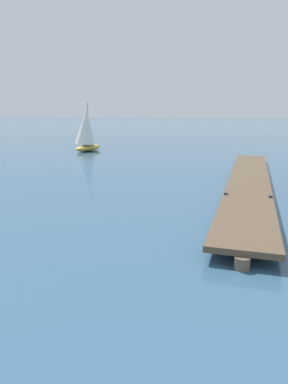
% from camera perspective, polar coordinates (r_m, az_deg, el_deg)
% --- Properties ---
extents(floating_dock, '(3.27, 18.73, 0.53)m').
position_cam_1_polar(floating_dock, '(17.31, 16.54, 1.83)').
color(floating_dock, brown).
rests_on(floating_dock, ground).
extents(distant_sailboat, '(2.39, 3.62, 4.26)m').
position_cam_1_polar(distant_sailboat, '(32.33, -9.27, 9.77)').
color(distant_sailboat, gold).
rests_on(distant_sailboat, ground).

